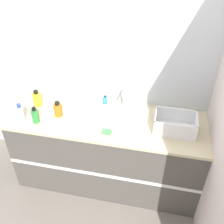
% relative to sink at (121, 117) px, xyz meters
% --- Properties ---
extents(ground_plane, '(12.00, 12.00, 0.00)m').
position_rel_sink_xyz_m(ground_plane, '(-0.13, -0.37, -0.91)').
color(ground_plane, slate).
extents(wall_back, '(4.38, 0.06, 2.60)m').
position_rel_sink_xyz_m(wall_back, '(-0.13, 0.34, 0.39)').
color(wall_back, silver).
rests_on(wall_back, ground_plane).
extents(wall_right, '(0.06, 2.67, 2.60)m').
position_rel_sink_xyz_m(wall_right, '(0.88, -0.03, 0.39)').
color(wall_right, silver).
rests_on(wall_right, ground_plane).
extents(counter_cabinet, '(2.00, 0.70, 0.89)m').
position_rel_sink_xyz_m(counter_cabinet, '(-0.13, -0.03, -0.47)').
color(counter_cabinet, '#514C47').
rests_on(counter_cabinet, ground_plane).
extents(sink, '(0.50, 0.38, 0.28)m').
position_rel_sink_xyz_m(sink, '(0.00, 0.00, 0.00)').
color(sink, silver).
rests_on(sink, counter_cabinet).
extents(paper_towel_roll, '(0.14, 0.14, 0.29)m').
position_rel_sink_xyz_m(paper_towel_roll, '(-0.47, -0.01, 0.13)').
color(paper_towel_roll, '#4C4C51').
rests_on(paper_towel_roll, counter_cabinet).
extents(dish_rack, '(0.39, 0.26, 0.17)m').
position_rel_sink_xyz_m(dish_rack, '(0.52, -0.07, 0.04)').
color(dish_rack, white).
rests_on(dish_rack, counter_cabinet).
extents(bottle_clear, '(0.06, 0.06, 0.20)m').
position_rel_sink_xyz_m(bottle_clear, '(-0.95, -0.24, 0.07)').
color(bottle_clear, silver).
rests_on(bottle_clear, counter_cabinet).
extents(bottle_amber, '(0.08, 0.08, 0.16)m').
position_rel_sink_xyz_m(bottle_amber, '(-0.64, -0.07, 0.05)').
color(bottle_amber, '#B26B19').
rests_on(bottle_amber, counter_cabinet).
extents(bottle_yellow, '(0.09, 0.09, 0.18)m').
position_rel_sink_xyz_m(bottle_yellow, '(-0.92, 0.05, 0.06)').
color(bottle_yellow, yellow).
rests_on(bottle_yellow, counter_cabinet).
extents(bottle_green, '(0.07, 0.07, 0.17)m').
position_rel_sink_xyz_m(bottle_green, '(-0.81, -0.22, 0.06)').
color(bottle_green, '#2D8C3D').
rests_on(bottle_green, counter_cabinet).
extents(soap_dispenser, '(0.05, 0.05, 0.10)m').
position_rel_sink_xyz_m(soap_dispenser, '(-0.22, 0.22, 0.03)').
color(soap_dispenser, '#338CCC').
rests_on(soap_dispenser, counter_cabinet).
extents(sponge, '(0.09, 0.06, 0.02)m').
position_rel_sink_xyz_m(sponge, '(-0.10, -0.24, -0.01)').
color(sponge, '#4CB259').
rests_on(sponge, counter_cabinet).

